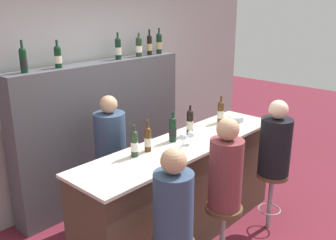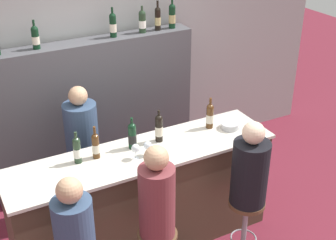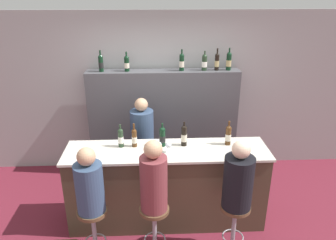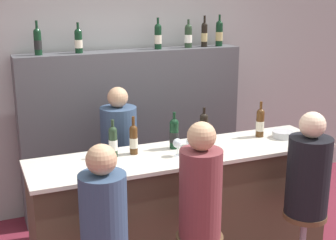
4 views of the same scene
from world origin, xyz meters
TOP-DOWN VIEW (x-y plane):
  - wall_back at (0.00, 1.83)m, footprint 6.40×0.05m
  - bar_counter at (0.00, 0.30)m, footprint 2.52×0.63m
  - back_bar_cabinet at (0.00, 1.60)m, footprint 2.36×0.28m
  - wine_bottle_counter_0 at (-0.57, 0.41)m, footprint 0.07×0.07m
  - wine_bottle_counter_1 at (-0.40, 0.41)m, footprint 0.07×0.07m
  - wine_bottle_counter_2 at (-0.05, 0.41)m, footprint 0.08×0.08m
  - wine_bottle_counter_3 at (0.22, 0.41)m, footprint 0.07×0.07m
  - wine_bottle_counter_4 at (0.78, 0.41)m, footprint 0.07×0.07m
  - wine_bottle_backbar_0 at (-0.93, 1.60)m, footprint 0.07×0.07m
  - wine_bottle_backbar_1 at (-0.55, 1.60)m, footprint 0.08×0.08m
  - wine_bottle_backbar_2 at (0.28, 1.60)m, footprint 0.08×0.08m
  - wine_bottle_backbar_3 at (0.63, 1.60)m, footprint 0.08×0.08m
  - wine_bottle_backbar_4 at (0.82, 1.60)m, footprint 0.07×0.07m
  - wine_bottle_backbar_5 at (1.00, 1.60)m, footprint 0.08×0.08m
  - wine_glass_0 at (-0.10, 0.23)m, footprint 0.07×0.07m
  - wine_glass_1 at (0.02, 0.23)m, footprint 0.08×0.08m
  - metal_bowl at (0.95, 0.30)m, footprint 0.18×0.18m
  - guest_seated_left at (-0.85, -0.31)m, footprint 0.30×0.30m
  - bar_stool_middle at (-0.17, -0.31)m, footprint 0.34×0.34m
  - guest_seated_middle at (-0.17, -0.31)m, footprint 0.30×0.30m
  - bar_stool_right at (0.75, -0.31)m, footprint 0.34×0.34m
  - guest_seated_right at (0.75, -0.31)m, footprint 0.33×0.33m
  - bartender at (-0.33, 1.07)m, footprint 0.34×0.34m

SIDE VIEW (x-z plane):
  - bar_stool_middle at x=-0.17m, z-range 0.18..0.83m
  - bar_stool_right at x=0.75m, z-range 0.18..0.83m
  - bar_counter at x=0.00m, z-range 0.00..1.06m
  - bartender at x=-0.33m, z-range -0.06..1.41m
  - back_bar_cabinet at x=0.00m, z-range 0.00..1.73m
  - guest_seated_left at x=-0.85m, z-range 0.60..1.36m
  - guest_seated_right at x=0.75m, z-range 0.59..1.40m
  - guest_seated_middle at x=-0.17m, z-range 0.60..1.43m
  - metal_bowl at x=0.95m, z-range 1.06..1.12m
  - wine_glass_1 at x=0.02m, z-range 1.08..1.22m
  - wine_glass_0 at x=-0.10m, z-range 1.09..1.23m
  - wine_bottle_counter_1 at x=-0.40m, z-range 1.03..1.33m
  - wine_bottle_counter_0 at x=-0.57m, z-range 1.03..1.33m
  - wine_bottle_counter_2 at x=-0.05m, z-range 1.03..1.34m
  - wine_bottle_counter_4 at x=0.78m, z-range 1.03..1.35m
  - wine_bottle_counter_3 at x=0.22m, z-range 1.03..1.35m
  - wall_back at x=0.00m, z-range 0.00..2.60m
  - wine_bottle_backbar_1 at x=-0.55m, z-range 1.70..1.99m
  - wine_bottle_backbar_3 at x=0.63m, z-range 1.70..2.00m
  - wine_bottle_backbar_0 at x=-0.93m, z-range 1.69..2.02m
  - wine_bottle_backbar_2 at x=0.28m, z-range 1.70..2.02m
  - wine_bottle_backbar_4 at x=0.82m, z-range 1.69..2.03m
  - wine_bottle_backbar_5 at x=1.00m, z-range 1.70..2.03m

